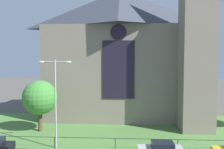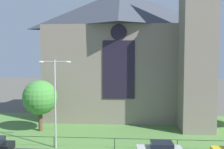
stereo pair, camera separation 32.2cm
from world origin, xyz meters
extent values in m
plane|color=#56544C|center=(0.00, 10.00, 0.00)|extent=(160.00, 160.00, 0.00)
cube|color=#517F3D|center=(0.00, 8.00, 0.00)|extent=(120.00, 20.00, 0.01)
cube|color=gray|center=(1.10, 17.78, 7.00)|extent=(22.00, 12.00, 14.00)
pyramid|color=#383D47|center=(1.10, 17.78, 17.00)|extent=(22.00, 12.00, 6.00)
cube|color=black|center=(1.10, 11.73, 7.70)|extent=(4.40, 0.16, 8.00)
cylinder|color=black|center=(1.10, 11.73, 12.80)|extent=(2.20, 0.15, 2.20)
cube|color=gray|center=(11.10, 9.78, 9.00)|extent=(4.00, 4.00, 18.00)
cylinder|color=black|center=(1.10, 2.50, 1.10)|extent=(25.31, 0.05, 0.05)
cylinder|color=black|center=(-5.23, 2.50, 0.55)|extent=(0.06, 0.07, 1.10)
cylinder|color=black|center=(1.10, 2.50, 0.55)|extent=(0.06, 0.07, 1.10)
cylinder|color=black|center=(7.42, 2.50, 0.55)|extent=(0.06, 0.07, 1.10)
cylinder|color=brown|center=(-8.73, 8.16, 1.34)|extent=(0.53, 0.53, 2.68)
sphere|color=#428C38|center=(-8.73, 8.16, 4.32)|extent=(4.37, 4.37, 4.37)
cylinder|color=#B2B2B7|center=(-5.01, 2.40, 4.57)|extent=(0.16, 0.16, 9.14)
cylinder|color=#B2B2B7|center=(-5.71, 2.40, 8.94)|extent=(1.40, 0.10, 0.10)
cylinder|color=#B2B2B7|center=(-4.31, 2.40, 8.94)|extent=(1.40, 0.10, 0.10)
ellipsoid|color=white|center=(-6.41, 2.40, 8.89)|extent=(0.57, 0.26, 0.20)
ellipsoid|color=white|center=(-3.61, 2.40, 8.89)|extent=(0.57, 0.26, 0.20)
cylinder|color=black|center=(-9.60, 1.58, 0.32)|extent=(0.65, 0.25, 0.64)
cube|color=black|center=(5.61, 0.51, 1.23)|extent=(2.06, 1.68, 0.55)
camera|label=1|loc=(2.26, -22.31, 9.31)|focal=39.77mm
camera|label=2|loc=(2.58, -22.29, 9.31)|focal=39.77mm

